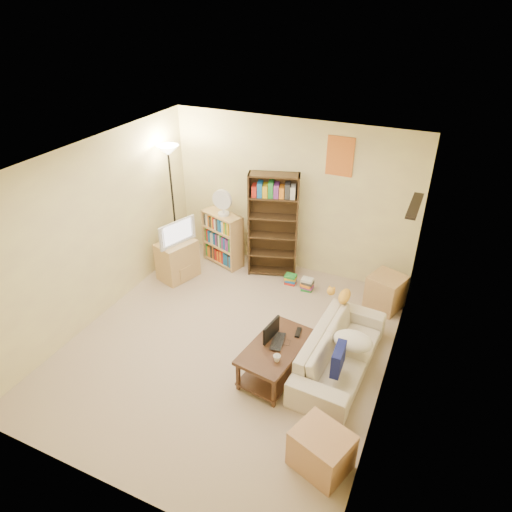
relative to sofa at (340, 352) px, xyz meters
name	(u,v)px	position (x,y,z in m)	size (l,w,h in m)	color
room	(225,237)	(-1.44, -0.18, 1.36)	(4.50, 4.54, 2.52)	tan
sofa	(340,352)	(0.00, 0.00, 0.00)	(0.80, 1.84, 0.53)	beige
navy_pillow	(338,359)	(0.07, -0.39, 0.24)	(0.35, 0.10, 0.31)	navy
cream_blanket	(353,341)	(0.13, 0.04, 0.19)	(0.48, 0.35, 0.21)	silver
tabby_cat	(342,295)	(-0.19, 0.70, 0.33)	(0.41, 0.16, 0.14)	gold
coffee_table	(276,355)	(-0.68, -0.42, 0.04)	(0.71, 1.10, 0.46)	#462B1B
laptop	(282,342)	(-0.63, -0.36, 0.21)	(0.27, 0.37, 0.03)	black
laptop_screen	(271,330)	(-0.78, -0.34, 0.33)	(0.01, 0.34, 0.23)	white
mug	(277,358)	(-0.57, -0.66, 0.23)	(0.09, 0.09, 0.08)	white
tv_remote	(298,332)	(-0.52, -0.10, 0.20)	(0.06, 0.18, 0.02)	black
tv_stand	(177,260)	(-2.97, 0.97, 0.06)	(0.43, 0.60, 0.64)	tan
television	(175,231)	(-2.97, 0.97, 0.57)	(0.30, 0.68, 0.39)	black
tall_bookshelf	(273,223)	(-1.61, 1.72, 0.65)	(0.82, 0.47, 1.73)	#3E2B17
short_bookshelf	(223,239)	(-2.51, 1.67, 0.20)	(0.78, 0.51, 0.93)	tan
desk_fan	(223,202)	(-2.46, 1.63, 0.90)	(0.33, 0.19, 0.45)	silver
floor_lamp	(170,171)	(-3.25, 1.40, 1.37)	(0.35, 0.35, 2.05)	black
side_table	(386,292)	(0.27, 1.52, 0.00)	(0.46, 0.46, 0.53)	tan
end_cabinet	(321,450)	(0.20, -1.40, -0.04)	(0.54, 0.45, 0.45)	tan
book_stacks	(299,282)	(-1.05, 1.49, -0.17)	(0.50, 0.21, 0.21)	red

